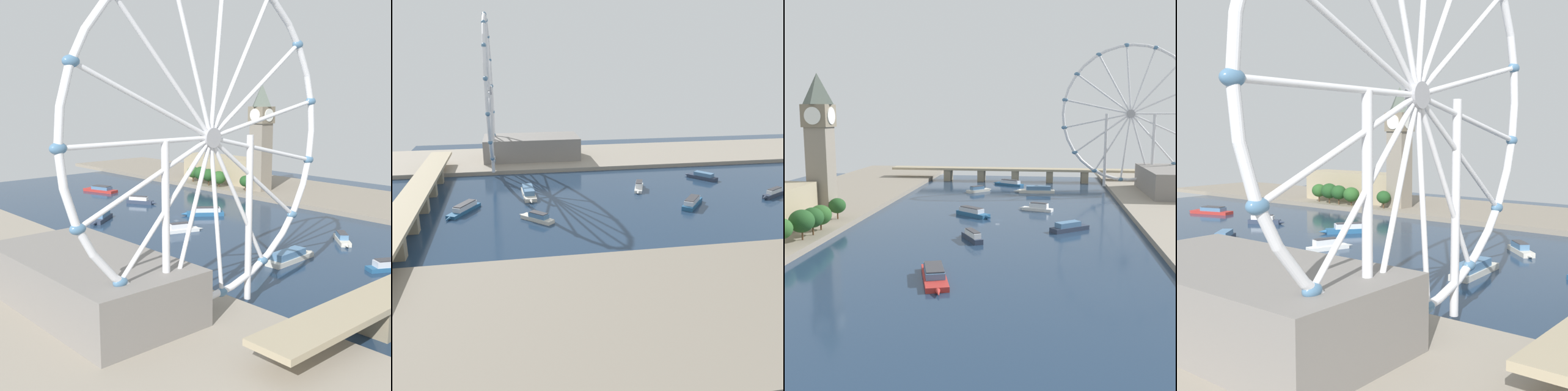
% 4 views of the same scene
% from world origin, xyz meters
% --- Properties ---
extents(ground_plane, '(415.47, 415.47, 0.00)m').
position_xyz_m(ground_plane, '(0.00, 0.00, 0.00)').
color(ground_plane, '#1E334C').
extents(riverbank_left, '(90.00, 520.00, 3.00)m').
position_xyz_m(riverbank_left, '(-122.74, 0.00, 1.50)').
color(riverbank_left, gray).
rests_on(riverbank_left, ground_plane).
extents(clock_tower, '(15.40, 15.40, 80.25)m').
position_xyz_m(clock_tower, '(-98.34, -17.46, 44.81)').
color(clock_tower, gray).
rests_on(clock_tower, riverbank_left).
extents(parliament_block, '(22.00, 79.73, 21.38)m').
position_xyz_m(parliament_block, '(-108.39, -65.33, 13.69)').
color(parliament_block, tan).
rests_on(parliament_block, riverbank_left).
extents(tree_row_embankment, '(14.28, 69.91, 14.33)m').
position_xyz_m(tree_row_embankment, '(-85.70, -59.00, 11.30)').
color(tree_row_embankment, '#513823').
rests_on(tree_row_embankment, riverbank_left).
extents(ferris_wheel, '(109.18, 3.20, 112.25)m').
position_xyz_m(ferris_wheel, '(93.28, 128.07, 60.54)').
color(ferris_wheel, silver).
rests_on(ferris_wheel, riverbank_right).
extents(riverside_hall, '(40.78, 78.53, 18.21)m').
position_xyz_m(riverside_hall, '(120.49, 97.14, 12.11)').
color(riverside_hall, gray).
rests_on(riverside_hall, riverbank_right).
extents(tour_boat_0, '(22.81, 11.03, 5.35)m').
position_xyz_m(tour_boat_0, '(22.63, 31.19, 2.15)').
color(tour_boat_0, white).
rests_on(tour_boat_0, ground_plane).
extents(tour_boat_1, '(19.20, 19.25, 4.97)m').
position_xyz_m(tour_boat_1, '(-25.06, 102.60, 1.96)').
color(tour_boat_1, beige).
rests_on(tour_boat_1, ground_plane).
extents(tour_boat_2, '(16.29, 33.26, 4.86)m').
position_xyz_m(tour_boat_2, '(-13.30, -108.16, 1.92)').
color(tour_boat_2, '#B22D28').
rests_on(tour_boat_2, ground_plane).
extents(tour_boat_3, '(13.72, 20.94, 5.38)m').
position_xyz_m(tour_boat_3, '(-7.99, -48.55, 2.25)').
color(tour_boat_3, '#2D384C').
rests_on(tour_boat_3, ground_plane).
extents(tour_boat_4, '(32.63, 9.01, 5.38)m').
position_xyz_m(tour_boat_4, '(20.81, 104.90, 2.28)').
color(tour_boat_4, beige).
rests_on(tour_boat_4, ground_plane).
extents(tour_boat_5, '(23.01, 19.20, 4.98)m').
position_xyz_m(tour_boat_5, '(40.40, -21.94, 2.06)').
color(tour_boat_5, '#2D384C').
rests_on(tour_boat_5, ground_plane).
extents(tour_boat_6, '(24.20, 20.11, 5.41)m').
position_xyz_m(tour_boat_6, '(-15.85, 9.32, 2.29)').
color(tour_boat_6, '#235684').
rests_on(tour_boat_6, ground_plane).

